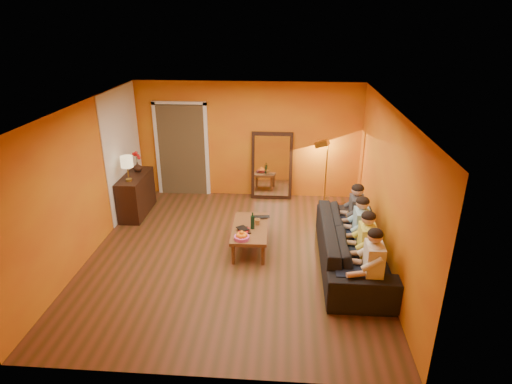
# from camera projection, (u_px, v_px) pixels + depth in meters

# --- Properties ---
(room_shell) EXTENTS (5.00, 5.50, 2.60)m
(room_shell) POSITION_uv_depth(u_px,v_px,m) (235.00, 178.00, 7.36)
(room_shell) COLOR brown
(room_shell) RESTS_ON ground
(white_accent) EXTENTS (0.02, 1.90, 2.58)m
(white_accent) POSITION_uv_depth(u_px,v_px,m) (123.00, 151.00, 8.80)
(white_accent) COLOR white
(white_accent) RESTS_ON wall_left
(doorway_recess) EXTENTS (1.06, 0.30, 2.10)m
(doorway_recess) POSITION_uv_depth(u_px,v_px,m) (183.00, 149.00, 9.82)
(doorway_recess) COLOR #3F2D19
(doorway_recess) RESTS_ON floor
(door_jamb_left) EXTENTS (0.08, 0.06, 2.20)m
(door_jamb_left) POSITION_uv_depth(u_px,v_px,m) (158.00, 150.00, 9.75)
(door_jamb_left) COLOR white
(door_jamb_left) RESTS_ON wall_back
(door_jamb_right) EXTENTS (0.08, 0.06, 2.20)m
(door_jamb_right) POSITION_uv_depth(u_px,v_px,m) (207.00, 151.00, 9.67)
(door_jamb_right) COLOR white
(door_jamb_right) RESTS_ON wall_back
(door_header) EXTENTS (1.22, 0.06, 0.08)m
(door_header) POSITION_uv_depth(u_px,v_px,m) (179.00, 103.00, 9.30)
(door_header) COLOR white
(door_header) RESTS_ON wall_back
(mirror_frame) EXTENTS (0.92, 0.27, 1.51)m
(mirror_frame) POSITION_uv_depth(u_px,v_px,m) (272.00, 166.00, 9.61)
(mirror_frame) COLOR black
(mirror_frame) RESTS_ON floor
(mirror_glass) EXTENTS (0.78, 0.21, 1.35)m
(mirror_glass) POSITION_uv_depth(u_px,v_px,m) (272.00, 166.00, 9.57)
(mirror_glass) COLOR white
(mirror_glass) RESTS_ON mirror_frame
(sideboard) EXTENTS (0.44, 1.18, 0.85)m
(sideboard) POSITION_uv_depth(u_px,v_px,m) (136.00, 195.00, 8.93)
(sideboard) COLOR black
(sideboard) RESTS_ON floor
(table_lamp) EXTENTS (0.24, 0.24, 0.51)m
(table_lamp) POSITION_uv_depth(u_px,v_px,m) (128.00, 169.00, 8.39)
(table_lamp) COLOR beige
(table_lamp) RESTS_ON sideboard
(sofa) EXTENTS (2.63, 1.03, 0.77)m
(sofa) POSITION_uv_depth(u_px,v_px,m) (353.00, 246.00, 7.04)
(sofa) COLOR black
(sofa) RESTS_ON floor
(coffee_table) EXTENTS (0.65, 1.24, 0.42)m
(coffee_table) POSITION_uv_depth(u_px,v_px,m) (250.00, 238.00, 7.66)
(coffee_table) COLOR brown
(coffee_table) RESTS_ON floor
(floor_lamp) EXTENTS (0.37, 0.34, 1.44)m
(floor_lamp) POSITION_uv_depth(u_px,v_px,m) (326.00, 173.00, 9.28)
(floor_lamp) COLOR gold
(floor_lamp) RESTS_ON floor
(dog) EXTENTS (0.56, 0.67, 0.67)m
(dog) POSITION_uv_depth(u_px,v_px,m) (352.00, 230.00, 7.67)
(dog) COLOR #976544
(dog) RESTS_ON floor
(person_far_left) EXTENTS (0.70, 0.44, 1.22)m
(person_far_left) POSITION_uv_depth(u_px,v_px,m) (373.00, 268.00, 6.02)
(person_far_left) COLOR beige
(person_far_left) RESTS_ON sofa
(person_mid_left) EXTENTS (0.70, 0.44, 1.22)m
(person_mid_left) POSITION_uv_depth(u_px,v_px,m) (366.00, 248.00, 6.53)
(person_mid_left) COLOR #D0D045
(person_mid_left) RESTS_ON sofa
(person_mid_right) EXTENTS (0.70, 0.44, 1.22)m
(person_mid_right) POSITION_uv_depth(u_px,v_px,m) (361.00, 231.00, 7.04)
(person_mid_right) COLOR #86B6CF
(person_mid_right) RESTS_ON sofa
(person_far_right) EXTENTS (0.70, 0.44, 1.22)m
(person_far_right) POSITION_uv_depth(u_px,v_px,m) (356.00, 217.00, 7.54)
(person_far_right) COLOR #323337
(person_far_right) RESTS_ON sofa
(fruit_bowl) EXTENTS (0.26, 0.26, 0.16)m
(fruit_bowl) POSITION_uv_depth(u_px,v_px,m) (242.00, 235.00, 7.14)
(fruit_bowl) COLOR #D54BA0
(fruit_bowl) RESTS_ON coffee_table
(wine_bottle) EXTENTS (0.07, 0.07, 0.31)m
(wine_bottle) POSITION_uv_depth(u_px,v_px,m) (253.00, 221.00, 7.47)
(wine_bottle) COLOR black
(wine_bottle) RESTS_ON coffee_table
(tumbler) EXTENTS (0.14, 0.14, 0.10)m
(tumbler) POSITION_uv_depth(u_px,v_px,m) (257.00, 222.00, 7.66)
(tumbler) COLOR #B27F3F
(tumbler) RESTS_ON coffee_table
(laptop) EXTENTS (0.33, 0.23, 0.02)m
(laptop) POSITION_uv_depth(u_px,v_px,m) (261.00, 218.00, 7.89)
(laptop) COLOR black
(laptop) RESTS_ON coffee_table
(book_lower) EXTENTS (0.27, 0.31, 0.02)m
(book_lower) POSITION_uv_depth(u_px,v_px,m) (239.00, 231.00, 7.40)
(book_lower) COLOR black
(book_lower) RESTS_ON coffee_table
(book_mid) EXTENTS (0.19, 0.24, 0.02)m
(book_mid) POSITION_uv_depth(u_px,v_px,m) (239.00, 230.00, 7.40)
(book_mid) COLOR red
(book_mid) RESTS_ON book_lower
(book_upper) EXTENTS (0.25, 0.26, 0.02)m
(book_upper) POSITION_uv_depth(u_px,v_px,m) (239.00, 230.00, 7.38)
(book_upper) COLOR black
(book_upper) RESTS_ON book_mid
(vase) EXTENTS (0.19, 0.19, 0.20)m
(vase) POSITION_uv_depth(u_px,v_px,m) (138.00, 167.00, 8.96)
(vase) COLOR black
(vase) RESTS_ON sideboard
(flowers) EXTENTS (0.17, 0.17, 0.45)m
(flowers) POSITION_uv_depth(u_px,v_px,m) (136.00, 156.00, 8.87)
(flowers) COLOR red
(flowers) RESTS_ON vase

